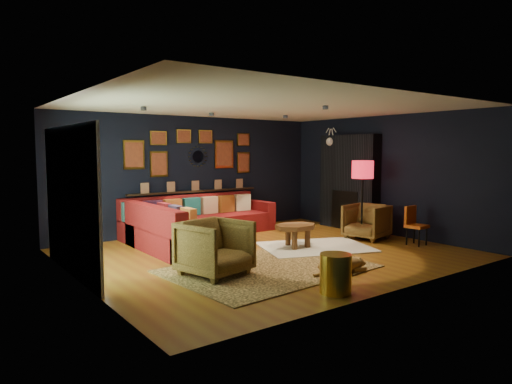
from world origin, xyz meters
TOP-DOWN VIEW (x-y plane):
  - floor at (0.00, 0.00)m, footprint 6.50×6.50m
  - room_walls at (0.00, 0.00)m, footprint 6.50×6.50m
  - sectional at (-0.61, 1.81)m, footprint 3.41×2.69m
  - ledge at (0.00, 2.68)m, footprint 3.20×0.12m
  - gallery_wall at (-0.01, 2.72)m, footprint 3.15×0.04m
  - sunburst_mirror at (0.10, 2.72)m, footprint 0.47×0.16m
  - fireplace at (3.09, 0.90)m, footprint 0.31×1.60m
  - deer_head at (3.14, 1.40)m, footprint 0.50×0.28m
  - sliding_door at (-3.22, 0.60)m, footprint 0.06×2.80m
  - ceiling_spots at (-0.00, 0.80)m, footprint 3.30×2.50m
  - shag_rug at (0.98, -0.20)m, footprint 2.36×2.03m
  - leopard_rug at (-0.68, -0.90)m, footprint 3.16×2.36m
  - coffee_table at (0.65, -0.01)m, footprint 0.87×0.66m
  - pouf at (-0.13, 0.96)m, footprint 0.58×0.58m
  - armchair_left at (-1.54, -0.72)m, footprint 1.05×1.01m
  - armchair_right at (2.45, -0.19)m, footprint 0.87×0.90m
  - gold_stool at (-0.72, -2.35)m, footprint 0.41×0.41m
  - orange_chair at (2.75, -1.12)m, footprint 0.38×0.38m
  - floor_lamp at (2.46, -0.05)m, footprint 0.45×0.45m
  - dog at (0.02, -1.72)m, footprint 1.13×0.66m

SIDE VIEW (x-z plane):
  - floor at x=0.00m, z-range 0.00..0.00m
  - leopard_rug at x=-0.68m, z-range 0.00..0.02m
  - shag_rug at x=0.98m, z-range 0.00..0.03m
  - dog at x=0.02m, z-range 0.02..0.36m
  - pouf at x=-0.13m, z-range 0.03..0.41m
  - gold_stool at x=-0.72m, z-range 0.00..0.51m
  - sectional at x=-0.61m, z-range -0.11..0.75m
  - coffee_table at x=0.65m, z-range 0.16..0.58m
  - armchair_right at x=2.45m, z-range 0.00..0.80m
  - orange_chair at x=2.75m, z-range 0.06..0.82m
  - armchair_left at x=-1.54m, z-range 0.00..0.90m
  - ledge at x=0.00m, z-range 0.90..0.94m
  - fireplace at x=3.09m, z-range -0.08..2.12m
  - sliding_door at x=-3.22m, z-range 0.00..2.20m
  - floor_lamp at x=2.46m, z-range 0.56..2.18m
  - room_walls at x=0.00m, z-range -1.66..4.84m
  - sunburst_mirror at x=0.10m, z-range 1.46..1.93m
  - gallery_wall at x=-0.01m, z-range 1.30..2.32m
  - deer_head at x=3.14m, z-range 1.83..2.28m
  - ceiling_spots at x=0.00m, z-range 2.53..2.59m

